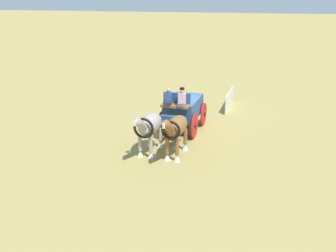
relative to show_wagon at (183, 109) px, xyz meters
name	(u,v)px	position (x,y,z in m)	size (l,w,h in m)	color
ground_plane	(183,129)	(-0.16, 0.01, -1.23)	(220.00, 220.00, 0.00)	#9E8C4C
show_wagon	(183,109)	(0.00, 0.00, 0.00)	(5.79, 2.18, 2.79)	#2D4C7A
draft_horse_near	(176,128)	(3.61, 0.32, 0.15)	(3.09, 1.05, 2.26)	brown
draft_horse_off	(149,126)	(3.48, -0.97, 0.12)	(3.03, 1.14, 2.22)	#9E998E
sponsor_banner	(229,100)	(-4.92, 2.20, -0.68)	(3.20, 0.06, 1.10)	silver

